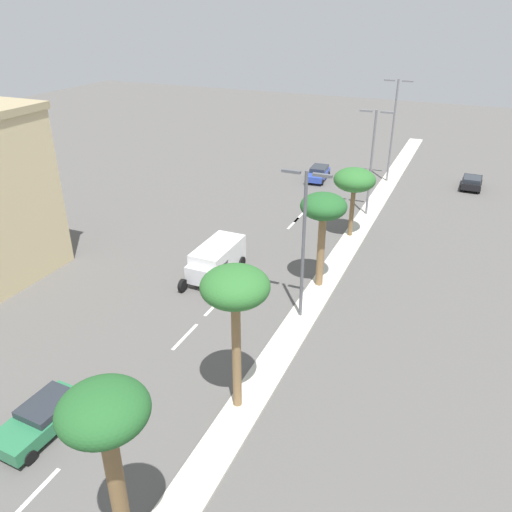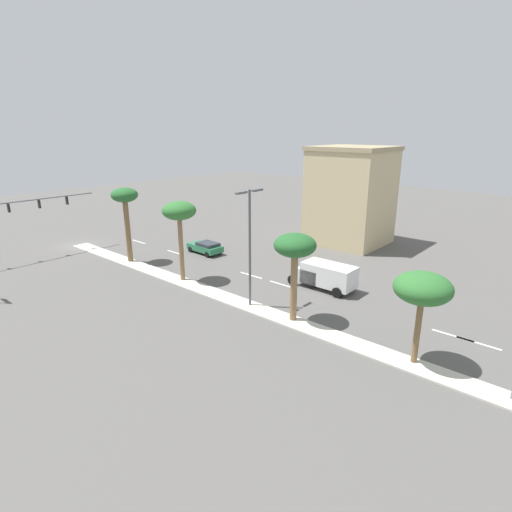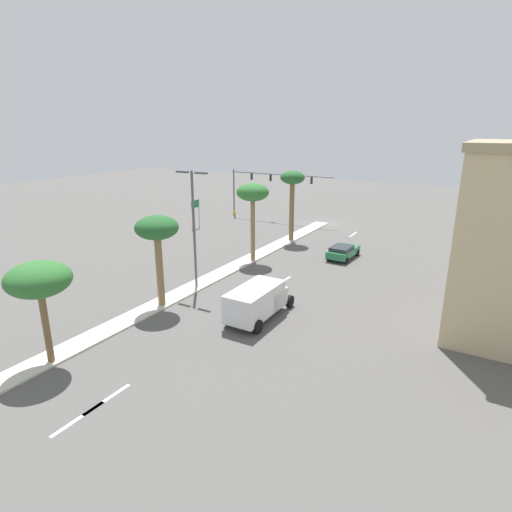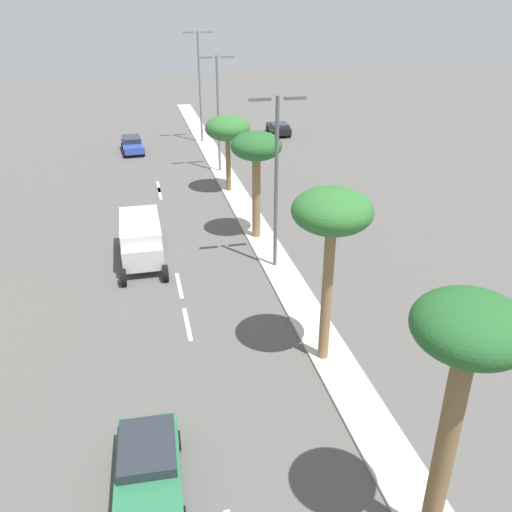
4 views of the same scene
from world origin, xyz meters
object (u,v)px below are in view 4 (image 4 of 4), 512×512
palm_tree_near (256,150)px  street_lamp_near (200,79)px  sedan_blue_far (132,144)px  sedan_black_outboard (279,128)px  sedan_green_mid (148,468)px  palm_tree_center (228,129)px  palm_tree_front (466,347)px  box_truck (141,240)px  street_lamp_center (276,171)px  street_lamp_trailing (218,105)px  palm_tree_trailing (332,217)px

palm_tree_near → street_lamp_near: street_lamp_near is taller
sedan_blue_far → sedan_black_outboard: (15.73, 3.67, -0.02)m
palm_tree_near → sedan_black_outboard: palm_tree_near is taller
palm_tree_near → sedan_green_mid: size_ratio=1.49×
palm_tree_center → palm_tree_front: bearing=-89.9°
palm_tree_front → box_truck: palm_tree_front is taller
street_lamp_center → palm_tree_front: bearing=-90.6°
street_lamp_near → sedan_green_mid: street_lamp_near is taller
street_lamp_trailing → street_lamp_center: bearing=-89.9°
street_lamp_trailing → sedan_black_outboard: bearing=54.4°
street_lamp_center → sedan_black_outboard: size_ratio=2.32×
palm_tree_front → palm_tree_trailing: 8.74m
sedan_black_outboard → sedan_green_mid: bearing=-110.1°
palm_tree_front → box_truck: size_ratio=1.32×
sedan_black_outboard → palm_tree_center: bearing=-116.8°
palm_tree_trailing → street_lamp_center: 8.77m
street_lamp_trailing → street_lamp_near: 10.58m
palm_tree_center → box_truck: 13.39m
sedan_black_outboard → box_truck: box_truck is taller
street_lamp_near → sedan_black_outboard: bearing=8.7°
sedan_green_mid → sedan_blue_far: bearing=89.4°
palm_tree_near → street_lamp_trailing: bearing=89.7°
street_lamp_trailing → street_lamp_near: bearing=90.5°
palm_tree_center → sedan_green_mid: bearing=-105.5°
sedan_green_mid → sedan_black_outboard: (16.18, 44.24, -0.01)m
palm_tree_center → sedan_black_outboard: palm_tree_center is taller
palm_tree_center → sedan_black_outboard: bearing=63.2°
palm_tree_trailing → street_lamp_trailing: 27.35m
palm_tree_front → street_lamp_center: (0.17, 17.47, -1.06)m
palm_tree_trailing → sedan_black_outboard: 40.59m
palm_tree_front → palm_tree_near: (0.07, 21.68, -1.05)m
sedan_black_outboard → street_lamp_center: bearing=-105.5°
palm_tree_trailing → palm_tree_center: palm_tree_trailing is taller
street_lamp_center → box_truck: (-7.26, 2.48, -4.33)m
sedan_black_outboard → box_truck: bearing=-119.3°
box_truck → palm_tree_near: bearing=13.6°
street_lamp_center → sedan_black_outboard: (8.48, 30.50, -4.89)m
street_lamp_trailing → sedan_blue_far: bearing=131.4°
palm_tree_front → sedan_black_outboard: (8.66, 47.96, -5.95)m
palm_tree_front → sedan_blue_far: 45.24m
palm_tree_near → sedan_black_outboard: bearing=71.9°
palm_tree_near → sedan_blue_far: size_ratio=1.47×
palm_tree_trailing → street_lamp_trailing: size_ratio=0.79×
street_lamp_trailing → sedan_green_mid: 33.62m
palm_tree_center → street_lamp_near: size_ratio=0.54×
palm_tree_front → palm_tree_trailing: palm_tree_front is taller
box_truck → street_lamp_center: bearing=-18.9°
palm_tree_near → palm_tree_center: palm_tree_near is taller
street_lamp_center → sedan_blue_far: street_lamp_center is taller
sedan_black_outboard → box_truck: 32.14m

